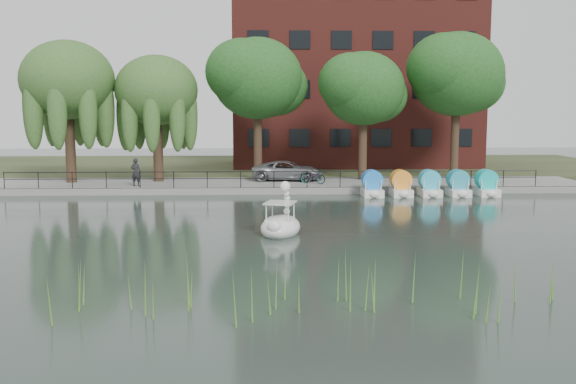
{
  "coord_description": "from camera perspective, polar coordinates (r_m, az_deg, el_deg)",
  "views": [
    {
      "loc": [
        -0.59,
        -25.08,
        5.04
      ],
      "look_at": [
        0.5,
        4.0,
        1.3
      ],
      "focal_mm": 40.0,
      "sensor_mm": 36.0,
      "label": 1
    }
  ],
  "objects": [
    {
      "name": "broadleaf_right",
      "position": [
        43.1,
        6.73,
        9.06
      ],
      "size": [
        5.4,
        5.4,
        8.32
      ],
      "color": "#473323",
      "rests_on": "promenade"
    },
    {
      "name": "railing",
      "position": [
        38.53,
        -1.26,
        1.52
      ],
      "size": [
        32.0,
        0.05,
        1.0
      ],
      "color": "black",
      "rests_on": "promenade"
    },
    {
      "name": "pedestrian",
      "position": [
        40.15,
        -13.37,
        1.91
      ],
      "size": [
        0.8,
        0.63,
        1.98
      ],
      "primitive_type": "imported",
      "rotation": [
        0.0,
        0.0,
        2.92
      ],
      "color": "black",
      "rests_on": "promenade"
    },
    {
      "name": "kerb",
      "position": [
        38.44,
        -1.25,
        0.09
      ],
      "size": [
        40.0,
        0.25,
        0.4
      ],
      "primitive_type": "cube",
      "color": "gray",
      "rests_on": "ground_plane"
    },
    {
      "name": "bicycle",
      "position": [
        40.55,
        2.23,
        1.46
      ],
      "size": [
        1.38,
        1.79,
        1.0
      ],
      "primitive_type": "imported",
      "rotation": [
        0.0,
        0.0,
        1.05
      ],
      "color": "gray",
      "rests_on": "promenade"
    },
    {
      "name": "broadleaf_center",
      "position": [
        43.13,
        -2.73,
        10.0
      ],
      "size": [
        6.0,
        6.0,
        9.25
      ],
      "color": "#473323",
      "rests_on": "promenade"
    },
    {
      "name": "swan_boat",
      "position": [
        26.15,
        -0.64,
        -2.77
      ],
      "size": [
        2.14,
        2.78,
        2.09
      ],
      "rotation": [
        0.0,
        0.0,
        -0.26
      ],
      "color": "white",
      "rests_on": "ground_plane"
    },
    {
      "name": "minivan",
      "position": [
        42.3,
        -0.05,
        2.04
      ],
      "size": [
        2.95,
        5.55,
        1.49
      ],
      "primitive_type": "imported",
      "rotation": [
        0.0,
        0.0,
        1.48
      ],
      "color": "gray",
      "rests_on": "promenade"
    },
    {
      "name": "pedal_boat_row",
      "position": [
        38.6,
        12.46,
        0.56
      ],
      "size": [
        7.95,
        1.7,
        1.4
      ],
      "color": "white",
      "rests_on": "ground_plane"
    },
    {
      "name": "ground_plane",
      "position": [
        25.58,
        -0.78,
        -4.04
      ],
      "size": [
        120.0,
        120.0,
        0.0
      ],
      "primitive_type": "plane",
      "color": "#374541"
    },
    {
      "name": "promenade",
      "position": [
        41.36,
        -1.32,
        0.6
      ],
      "size": [
        40.0,
        6.0,
        0.4
      ],
      "primitive_type": "cube",
      "color": "gray",
      "rests_on": "ground_plane"
    },
    {
      "name": "apartment_building",
      "position": [
        55.73,
        5.81,
        11.73
      ],
      "size": [
        20.0,
        10.07,
        18.0
      ],
      "color": "#4C1E16",
      "rests_on": "land_strip"
    },
    {
      "name": "broadleaf_far",
      "position": [
        45.56,
        14.78,
        10.05
      ],
      "size": [
        6.3,
        6.3,
        9.71
      ],
      "color": "#473323",
      "rests_on": "promenade"
    },
    {
      "name": "willow_left",
      "position": [
        43.43,
        -19.01,
        9.35
      ],
      "size": [
        5.88,
        5.88,
        9.01
      ],
      "color": "#473323",
      "rests_on": "promenade"
    },
    {
      "name": "land_strip",
      "position": [
        55.29,
        -1.53,
        2.28
      ],
      "size": [
        60.0,
        22.0,
        0.36
      ],
      "primitive_type": "cube",
      "color": "#47512D",
      "rests_on": "ground_plane"
    },
    {
      "name": "reed_bank",
      "position": [
        16.4,
        7.1,
        -8.44
      ],
      "size": [
        24.0,
        2.4,
        1.2
      ],
      "color": "#669938",
      "rests_on": "ground_plane"
    },
    {
      "name": "willow_mid",
      "position": [
        42.66,
        -11.61,
        8.8
      ],
      "size": [
        5.32,
        5.32,
        8.15
      ],
      "color": "#473323",
      "rests_on": "promenade"
    }
  ]
}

